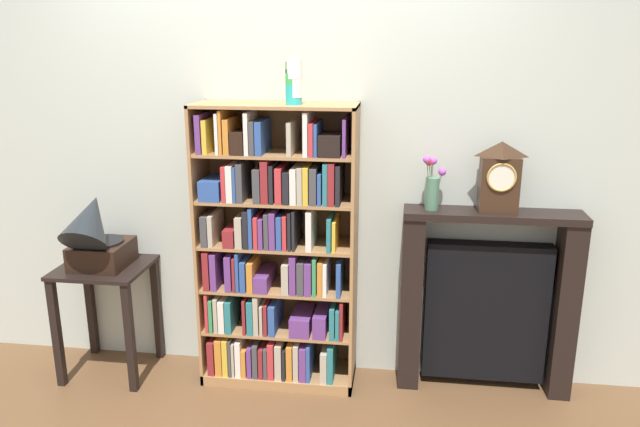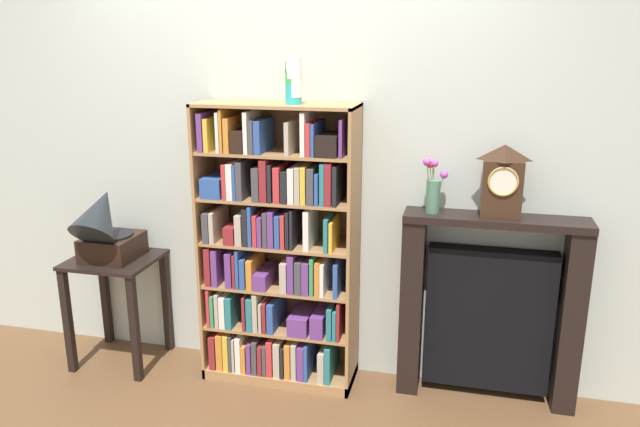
# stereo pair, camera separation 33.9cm
# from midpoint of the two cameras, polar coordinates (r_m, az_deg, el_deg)

# --- Properties ---
(ground_plane) EXTENTS (7.54, 6.40, 0.02)m
(ground_plane) POSITION_cam_midpoint_polar(r_m,az_deg,el_deg) (3.77, -6.67, -15.72)
(ground_plane) COLOR brown
(wall_back) EXTENTS (4.54, 0.08, 2.60)m
(wall_back) POSITION_cam_midpoint_polar(r_m,az_deg,el_deg) (3.55, -4.94, 5.11)
(wall_back) COLOR beige
(wall_back) RESTS_ON ground
(bookshelf) EXTENTS (0.89, 0.33, 1.63)m
(bookshelf) POSITION_cam_midpoint_polar(r_m,az_deg,el_deg) (3.52, -6.99, -4.26)
(bookshelf) COLOR #A87A4C
(bookshelf) RESTS_ON ground
(cup_stack) EXTENTS (0.09, 0.09, 0.24)m
(cup_stack) POSITION_cam_midpoint_polar(r_m,az_deg,el_deg) (3.25, -5.51, 12.11)
(cup_stack) COLOR #28B2B7
(cup_stack) RESTS_ON bookshelf
(side_table_left) EXTENTS (0.51, 0.46, 0.68)m
(side_table_left) POSITION_cam_midpoint_polar(r_m,az_deg,el_deg) (3.94, -21.62, -7.04)
(side_table_left) COLOR black
(side_table_left) RESTS_ON ground
(gramophone) EXTENTS (0.30, 0.45, 0.51)m
(gramophone) POSITION_cam_midpoint_polar(r_m,az_deg,el_deg) (3.76, -22.65, -1.80)
(gramophone) COLOR black
(gramophone) RESTS_ON side_table_left
(fireplace_mantel) EXTENTS (0.97, 0.22, 1.06)m
(fireplace_mantel) POSITION_cam_midpoint_polar(r_m,az_deg,el_deg) (3.59, 12.60, -8.13)
(fireplace_mantel) COLOR black
(fireplace_mantel) RESTS_ON ground
(mantel_clock) EXTENTS (0.20, 0.14, 0.38)m
(mantel_clock) POSITION_cam_midpoint_polar(r_m,az_deg,el_deg) (3.35, 13.61, 3.27)
(mantel_clock) COLOR #382316
(mantel_clock) RESTS_ON fireplace_mantel
(flower_vase) EXTENTS (0.13, 0.12, 0.30)m
(flower_vase) POSITION_cam_midpoint_polar(r_m,az_deg,el_deg) (3.35, 7.57, 2.53)
(flower_vase) COLOR #4C7A60
(flower_vase) RESTS_ON fireplace_mantel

